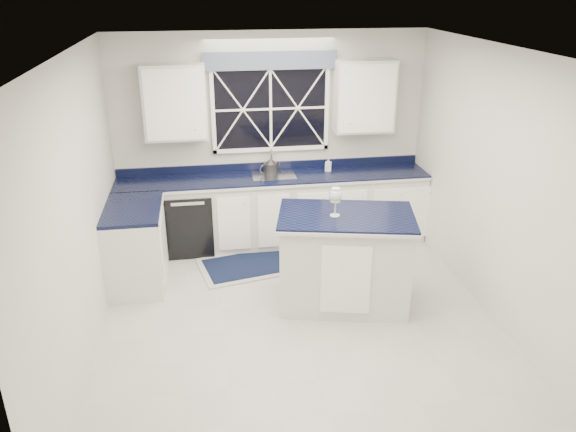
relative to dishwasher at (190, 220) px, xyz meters
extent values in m
plane|color=#AFAFAA|center=(1.10, -1.95, -0.41)|extent=(4.50, 4.50, 0.00)
cube|color=beige|center=(1.10, 0.30, 0.94)|extent=(4.00, 0.10, 2.70)
cube|color=silver|center=(1.10, 0.00, 0.04)|extent=(3.98, 0.60, 0.90)
cube|color=silver|center=(-0.60, -0.80, 0.04)|extent=(0.60, 1.00, 0.90)
cube|color=black|center=(1.10, 0.00, 0.51)|extent=(3.98, 0.64, 0.04)
cube|color=black|center=(0.00, 0.00, 0.00)|extent=(0.60, 0.58, 0.82)
cube|color=black|center=(1.10, 0.27, 1.34)|extent=(1.40, 0.02, 1.00)
cube|color=slate|center=(1.10, 0.21, 1.94)|extent=(1.65, 0.04, 0.22)
cube|color=silver|center=(-0.07, 0.13, 1.49)|extent=(0.75, 0.34, 0.90)
cube|color=silver|center=(2.28, 0.13, 1.49)|extent=(0.75, 0.34, 0.90)
cylinder|color=silver|center=(1.10, 0.22, 0.55)|extent=(0.05, 0.05, 0.04)
cylinder|color=silver|center=(1.10, 0.22, 0.69)|extent=(0.02, 0.02, 0.28)
cylinder|color=silver|center=(1.10, 0.13, 0.82)|extent=(0.02, 0.18, 0.02)
cube|color=silver|center=(1.64, -1.60, 0.09)|extent=(1.46, 1.04, 0.99)
cube|color=black|center=(1.64, -1.60, 0.61)|extent=(1.54, 1.12, 0.04)
cube|color=#AAAAA5|center=(0.75, -0.60, -0.40)|extent=(1.43, 1.04, 0.01)
cube|color=#0F1A32|center=(0.75, -0.60, -0.39)|extent=(1.26, 0.87, 0.01)
cylinder|color=#2C2B2E|center=(1.07, 0.08, 0.60)|extent=(0.23, 0.23, 0.15)
cone|color=#2C2B2E|center=(1.07, 0.08, 0.71)|extent=(0.19, 0.19, 0.06)
torus|color=#2C2B2E|center=(0.98, 0.05, 0.61)|extent=(0.12, 0.06, 0.12)
cylinder|color=#2C2B2E|center=(1.17, 0.12, 0.63)|extent=(0.08, 0.04, 0.10)
cylinder|color=silver|center=(1.51, -1.61, 0.63)|extent=(0.10, 0.10, 0.01)
cylinder|color=silver|center=(1.51, -1.61, 0.72)|extent=(0.02, 0.02, 0.16)
ellipsoid|color=silver|center=(1.51, -1.61, 0.85)|extent=(0.13, 0.13, 0.16)
cylinder|color=#E4DA78|center=(1.51, -1.61, 0.82)|extent=(0.10, 0.10, 0.07)
imported|color=silver|center=(1.83, 0.10, 0.62)|extent=(0.10, 0.10, 0.18)
camera|label=1|loc=(0.21, -6.74, 2.86)|focal=35.00mm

